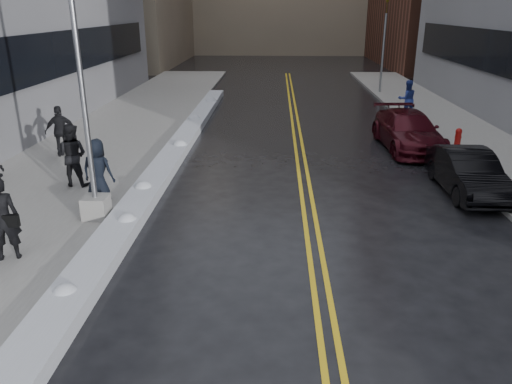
# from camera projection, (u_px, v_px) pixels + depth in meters

# --- Properties ---
(ground) EXTENTS (160.00, 160.00, 0.00)m
(ground) POSITION_uv_depth(u_px,v_px,m) (209.00, 259.00, 11.60)
(ground) COLOR black
(ground) RESTS_ON ground
(sidewalk_west) EXTENTS (5.50, 50.00, 0.15)m
(sidewalk_west) POSITION_uv_depth(u_px,v_px,m) (105.00, 144.00, 21.15)
(sidewalk_west) COLOR gray
(sidewalk_west) RESTS_ON ground
(sidewalk_east) EXTENTS (4.00, 50.00, 0.15)m
(sidewalk_east) POSITION_uv_depth(u_px,v_px,m) (481.00, 148.00, 20.56)
(sidewalk_east) COLOR gray
(sidewalk_east) RESTS_ON ground
(lane_line_left) EXTENTS (0.12, 50.00, 0.01)m
(lane_line_left) POSITION_uv_depth(u_px,v_px,m) (295.00, 147.00, 20.87)
(lane_line_left) COLOR gold
(lane_line_left) RESTS_ON ground
(lane_line_right) EXTENTS (0.12, 50.00, 0.01)m
(lane_line_right) POSITION_uv_depth(u_px,v_px,m) (303.00, 147.00, 20.86)
(lane_line_right) COLOR gold
(lane_line_right) RESTS_ON ground
(snow_ridge) EXTENTS (0.90, 30.00, 0.34)m
(snow_ridge) POSITION_uv_depth(u_px,v_px,m) (172.00, 155.00, 19.12)
(snow_ridge) COLOR silver
(snow_ridge) RESTS_ON ground
(lamppost) EXTENTS (0.65, 0.65, 7.62)m
(lamppost) POSITION_uv_depth(u_px,v_px,m) (87.00, 131.00, 12.71)
(lamppost) COLOR gray
(lamppost) RESTS_ON sidewalk_west
(fire_hydrant) EXTENTS (0.26, 0.26, 0.73)m
(fire_hydrant) POSITION_uv_depth(u_px,v_px,m) (458.00, 136.00, 20.43)
(fire_hydrant) COLOR maroon
(fire_hydrant) RESTS_ON sidewalk_east
(traffic_signal) EXTENTS (0.16, 0.20, 6.00)m
(traffic_signal) POSITION_uv_depth(u_px,v_px,m) (384.00, 42.00, 32.57)
(traffic_signal) COLOR gray
(traffic_signal) RESTS_ON sidewalk_east
(pedestrian_fedora) EXTENTS (0.83, 0.68, 1.95)m
(pedestrian_fedora) POSITION_uv_depth(u_px,v_px,m) (2.00, 219.00, 11.00)
(pedestrian_fedora) COLOR black
(pedestrian_fedora) RESTS_ON sidewalk_west
(pedestrian_b) EXTENTS (1.04, 0.84, 1.99)m
(pedestrian_b) POSITION_uv_depth(u_px,v_px,m) (72.00, 155.00, 15.67)
(pedestrian_b) COLOR black
(pedestrian_b) RESTS_ON sidewalk_west
(pedestrian_c) EXTENTS (1.00, 0.74, 1.89)m
(pedestrian_c) POSITION_uv_depth(u_px,v_px,m) (97.00, 171.00, 14.31)
(pedestrian_c) COLOR black
(pedestrian_c) RESTS_ON sidewalk_west
(pedestrian_d) EXTENTS (1.22, 0.89, 1.92)m
(pedestrian_d) POSITION_uv_depth(u_px,v_px,m) (61.00, 131.00, 18.85)
(pedestrian_d) COLOR black
(pedestrian_d) RESTS_ON sidewalk_west
(pedestrian_east) EXTENTS (1.03, 0.85, 1.91)m
(pedestrian_east) POSITION_uv_depth(u_px,v_px,m) (407.00, 99.00, 25.47)
(pedestrian_east) COLOR navy
(pedestrian_east) RESTS_ON sidewalk_east
(car_black) EXTENTS (1.51, 4.17, 1.37)m
(car_black) POSITION_uv_depth(u_px,v_px,m) (467.00, 172.00, 15.51)
(car_black) COLOR black
(car_black) RESTS_ON ground
(car_maroon) EXTENTS (2.35, 5.28, 1.50)m
(car_maroon) POSITION_uv_depth(u_px,v_px,m) (408.00, 131.00, 20.45)
(car_maroon) COLOR #370810
(car_maroon) RESTS_ON ground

